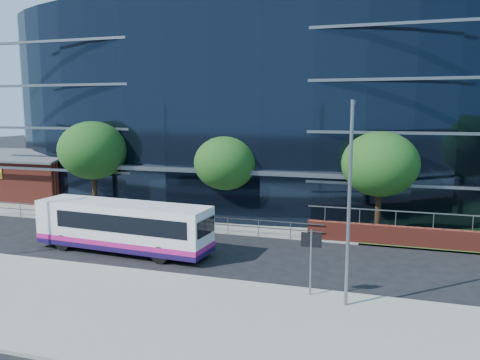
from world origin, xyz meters
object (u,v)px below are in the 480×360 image
(tree_far_b, at_px, (226,163))
(streetlight_east, at_px, (349,198))
(brick_pavilion, at_px, (37,177))
(street_sign, at_px, (311,248))
(tree_far_a, at_px, (93,150))
(tree_far_c, at_px, (380,164))
(city_bus, at_px, (124,226))

(tree_far_b, bearing_deg, streetlight_east, -52.37)
(brick_pavilion, bearing_deg, tree_far_b, -11.88)
(street_sign, distance_m, tree_far_a, 20.63)
(tree_far_c, distance_m, city_bus, 15.40)
(city_bus, bearing_deg, tree_far_c, 32.59)
(tree_far_c, relative_size, city_bus, 0.63)
(brick_pavilion, distance_m, tree_far_c, 29.46)
(street_sign, distance_m, tree_far_b, 13.54)
(street_sign, height_order, tree_far_a, tree_far_a)
(street_sign, relative_size, tree_far_a, 0.40)
(brick_pavilion, distance_m, tree_far_b, 19.55)
(tree_far_b, height_order, city_bus, tree_far_b)
(tree_far_c, bearing_deg, city_bus, -151.50)
(street_sign, distance_m, streetlight_east, 2.80)
(tree_far_b, distance_m, city_bus, 8.80)
(tree_far_a, bearing_deg, streetlight_east, -30.46)
(tree_far_b, relative_size, streetlight_east, 0.76)
(tree_far_c, bearing_deg, tree_far_b, 177.14)
(street_sign, xyz_separation_m, city_bus, (-10.76, 3.39, -0.70))
(tree_far_a, bearing_deg, brick_pavilion, 153.45)
(tree_far_a, distance_m, tree_far_c, 20.00)
(street_sign, bearing_deg, streetlight_east, -21.36)
(street_sign, relative_size, tree_far_c, 0.43)
(street_sign, bearing_deg, tree_far_c, 76.71)
(brick_pavilion, bearing_deg, tree_far_a, -26.55)
(tree_far_a, xyz_separation_m, streetlight_east, (19.00, -11.17, -0.42))
(street_sign, relative_size, city_bus, 0.27)
(brick_pavilion, xyz_separation_m, street_sign, (26.50, -15.09, 0.21))
(city_bus, bearing_deg, brick_pavilion, 147.47)
(tree_far_c, xyz_separation_m, streetlight_east, (-1.00, -11.17, -0.10))
(tree_far_a, xyz_separation_m, tree_far_b, (10.00, 0.50, -0.65))
(street_sign, bearing_deg, tree_far_a, 148.83)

